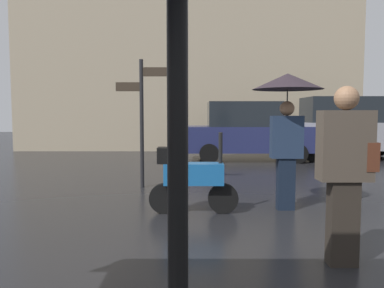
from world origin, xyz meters
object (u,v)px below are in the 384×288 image
(parked_car_left, at_px, (249,131))
(pedestrian_with_bag, at_px, (348,165))
(parked_scooter, at_px, (192,177))
(street_signpost, at_px, (144,110))
(pedestrian_with_umbrella, at_px, (289,101))
(parked_car_right, at_px, (348,128))

(parked_car_left, bearing_deg, pedestrian_with_bag, -95.13)
(parked_scooter, relative_size, street_signpost, 0.52)
(pedestrian_with_bag, distance_m, parked_scooter, 2.53)
(pedestrian_with_umbrella, xyz_separation_m, pedestrian_with_bag, (0.03, -2.21, -0.70))
(pedestrian_with_bag, distance_m, parked_car_left, 8.69)
(parked_car_left, bearing_deg, parked_car_right, 3.62)
(pedestrian_with_bag, height_order, street_signpost, street_signpost)
(pedestrian_with_umbrella, xyz_separation_m, parked_car_left, (0.34, 6.48, -0.75))
(parked_scooter, bearing_deg, parked_car_right, 34.68)
(pedestrian_with_umbrella, relative_size, pedestrian_with_bag, 1.20)
(street_signpost, bearing_deg, pedestrian_with_bag, -57.94)
(pedestrian_with_umbrella, height_order, parked_car_left, pedestrian_with_umbrella)
(parked_car_left, height_order, street_signpost, street_signpost)
(pedestrian_with_umbrella, relative_size, parked_car_right, 0.47)
(parked_car_right, xyz_separation_m, street_signpost, (-6.25, -5.04, 0.55))
(pedestrian_with_bag, distance_m, parked_car_right, 9.82)
(parked_car_left, xyz_separation_m, parked_car_right, (3.41, 0.40, 0.09))
(pedestrian_with_bag, relative_size, parked_car_right, 0.39)
(pedestrian_with_bag, xyz_separation_m, parked_car_left, (0.31, 8.69, -0.05))
(pedestrian_with_umbrella, bearing_deg, street_signpost, 17.35)
(parked_scooter, xyz_separation_m, parked_car_left, (1.84, 6.72, 0.40))
(parked_car_right, distance_m, street_signpost, 8.05)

